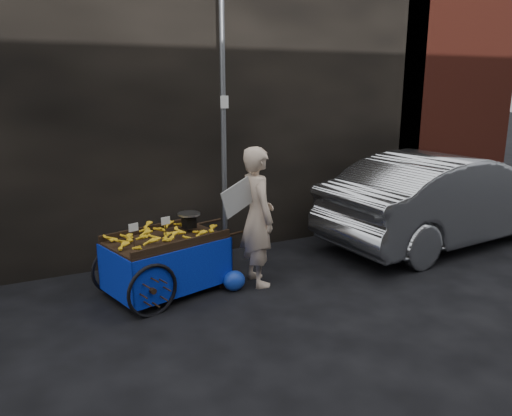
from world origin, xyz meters
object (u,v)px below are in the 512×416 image
banana_cart (163,245)px  parked_car (447,198)px  plastic_bag (234,281)px  vendor (257,217)px

banana_cart → parked_car: size_ratio=0.46×
plastic_bag → banana_cart: bearing=158.4°
banana_cart → vendor: bearing=-25.4°
banana_cart → plastic_bag: bearing=-36.4°
parked_car → plastic_bag: bearing=89.3°
banana_cart → parked_car: (4.95, -0.04, 0.11)m
parked_car → vendor: bearing=88.1°
vendor → parked_car: (3.71, 0.19, -0.17)m
parked_car → banana_cart: bearing=84.7°
plastic_bag → parked_car: 4.16m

